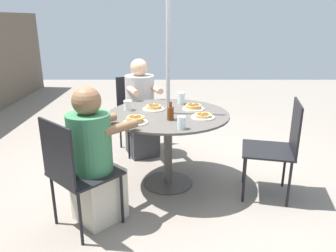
{
  "coord_description": "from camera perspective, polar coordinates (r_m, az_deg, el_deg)",
  "views": [
    {
      "loc": [
        -3.03,
        -0.01,
        1.62
      ],
      "look_at": [
        0.0,
        0.0,
        0.62
      ],
      "focal_mm": 35.0,
      "sensor_mm": 36.0,
      "label": 1
    }
  ],
  "objects": [
    {
      "name": "drinking_glass_a",
      "position": [
        3.49,
        2.32,
        4.85
      ],
      "size": [
        0.08,
        0.08,
        0.12
      ],
      "primitive_type": "cylinder",
      "color": "silver",
      "rests_on": "patio_table"
    },
    {
      "name": "syrup_bottle",
      "position": [
        2.93,
        0.44,
        2.3
      ],
      "size": [
        0.09,
        0.06,
        0.17
      ],
      "color": "#602D0F",
      "rests_on": "patio_table"
    },
    {
      "name": "patio_chair_north",
      "position": [
        4.17,
        -5.51,
        2.96
      ],
      "size": [
        0.6,
        0.6,
        0.93
      ],
      "rotation": [
        0.0,
        0.0,
        -4.32
      ],
      "color": "black",
      "rests_on": "ground"
    },
    {
      "name": "ground_plane",
      "position": [
        3.44,
        0.0,
        -9.91
      ],
      "size": [
        12.0,
        12.0,
        0.0
      ],
      "primitive_type": "plane",
      "color": "gray"
    },
    {
      "name": "umbrella_pole",
      "position": [
        3.09,
        0.0,
        6.77
      ],
      "size": [
        0.04,
        0.04,
        2.01
      ],
      "primitive_type": "cylinder",
      "color": "#ADADB2",
      "rests_on": "ground"
    },
    {
      "name": "patio_chair_east",
      "position": [
        2.62,
        -16.01,
        -7.16
      ],
      "size": [
        0.65,
        0.65,
        0.93
      ],
      "rotation": [
        0.0,
        0.0,
        -2.32
      ],
      "color": "black",
      "rests_on": "ground"
    },
    {
      "name": "pancake_plate_b",
      "position": [
        3.02,
        6.1,
        1.72
      ],
      "size": [
        0.22,
        0.22,
        0.05
      ],
      "color": "white",
      "rests_on": "patio_table"
    },
    {
      "name": "diner_east",
      "position": [
        2.71,
        -12.72,
        -6.12
      ],
      "size": [
        0.58,
        0.58,
        1.15
      ],
      "rotation": [
        0.0,
        0.0,
        -2.32
      ],
      "color": "beige",
      "rests_on": "ground"
    },
    {
      "name": "patio_chair_south",
      "position": [
        3.17,
        18.78,
        -2.9
      ],
      "size": [
        0.55,
        0.55,
        0.93
      ],
      "rotation": [
        0.0,
        0.0,
        -0.22
      ],
      "color": "black",
      "rests_on": "ground"
    },
    {
      "name": "patio_table",
      "position": [
        3.2,
        0.0,
        -0.09
      ],
      "size": [
        1.18,
        1.18,
        0.75
      ],
      "color": "#4C4742",
      "rests_on": "ground"
    },
    {
      "name": "drinking_glass_b",
      "position": [
        2.69,
        2.35,
        0.58
      ],
      "size": [
        0.07,
        0.07,
        0.11
      ],
      "primitive_type": "cylinder",
      "color": "silver",
      "rests_on": "patio_table"
    },
    {
      "name": "pancake_plate_a",
      "position": [
        3.28,
        -2.5,
        3.2
      ],
      "size": [
        0.22,
        0.22,
        0.06
      ],
      "color": "white",
      "rests_on": "patio_table"
    },
    {
      "name": "coffee_cup",
      "position": [
        3.27,
        -6.99,
        3.59
      ],
      "size": [
        0.09,
        0.09,
        0.1
      ],
      "color": "white",
      "rests_on": "patio_table"
    },
    {
      "name": "diner_north",
      "position": [
        4.0,
        -4.75,
        2.44
      ],
      "size": [
        0.56,
        0.49,
        1.18
      ],
      "rotation": [
        0.0,
        0.0,
        -4.32
      ],
      "color": "#3D3D42",
      "rests_on": "ground"
    },
    {
      "name": "pancake_plate_d",
      "position": [
        2.86,
        -5.72,
        1.0
      ],
      "size": [
        0.22,
        0.22,
        0.07
      ],
      "color": "white",
      "rests_on": "patio_table"
    },
    {
      "name": "pancake_plate_c",
      "position": [
        3.29,
        4.42,
        3.27
      ],
      "size": [
        0.22,
        0.22,
        0.06
      ],
      "color": "white",
      "rests_on": "patio_table"
    }
  ]
}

